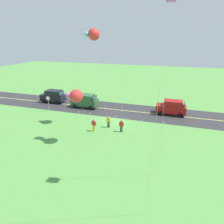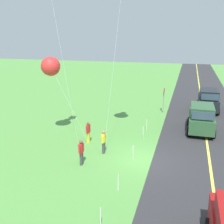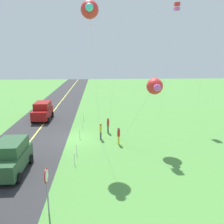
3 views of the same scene
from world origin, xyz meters
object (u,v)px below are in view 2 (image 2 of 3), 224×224
Objects in this scene: car_suv_foreground at (201,118)px; person_child_watcher at (81,151)px; car_parked_east_near at (208,100)px; person_adult_near at (104,141)px; person_adult_companion at (88,132)px; kite_blue_mid at (51,66)px; stop_sign at (164,95)px.

car_suv_foreground is 2.75× the size of person_child_watcher.
car_parked_east_near is 2.75× the size of person_adult_near.
person_adult_companion is at bearing 121.11° from car_suv_foreground.
kite_blue_mid is (2.05, 4.62, 4.55)m from person_adult_near.
person_child_watcher is at bearing 138.83° from car_suv_foreground.
car_parked_east_near is at bearing -91.05° from person_child_watcher.
person_adult_companion is 3.46m from person_child_watcher.
car_parked_east_near reaches higher than person_adult_companion.
car_parked_east_near reaches higher than person_adult_near.
car_suv_foreground is 10.85m from person_child_watcher.
person_adult_near is (-6.21, 6.33, -0.29)m from car_suv_foreground.
person_adult_companion and person_child_watcher have the same top height.
car_parked_east_near is at bearing -68.63° from person_adult_companion.
car_suv_foreground is at bearing -143.52° from stop_sign.
stop_sign is 1.60× the size of person_child_watcher.
kite_blue_mid is (-8.88, 7.48, 3.61)m from stop_sign.
person_adult_near is at bearing -162.41° from person_adult_companion.
person_adult_near and person_child_watcher have the same top height.
car_suv_foreground is 12.47m from kite_blue_mid.
stop_sign reaches higher than car_parked_east_near.
kite_blue_mid is (0.63, 3.01, 4.55)m from person_adult_companion.
stop_sign is at bearing -40.11° from kite_blue_mid.
person_adult_companion is (1.42, 1.61, 0.00)m from person_adult_near.
kite_blue_mid is (-4.16, 10.96, 4.26)m from car_suv_foreground.
stop_sign is (4.71, 3.48, 0.65)m from car_suv_foreground.
car_suv_foreground is 1.00× the size of car_parked_east_near.
person_adult_companion is at bearing 34.05° from person_adult_near.
stop_sign is (-1.99, 4.36, 0.65)m from car_parked_east_near.
kite_blue_mid is at bearing 51.40° from person_adult_near.
car_suv_foreground is 0.72× the size of kite_blue_mid.
person_adult_companion is at bearing -49.15° from person_child_watcher.
person_adult_companion is (-4.80, 7.95, -0.29)m from car_suv_foreground.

